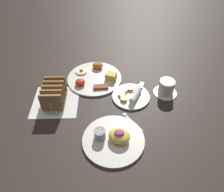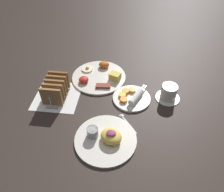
{
  "view_description": "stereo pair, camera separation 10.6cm",
  "coord_description": "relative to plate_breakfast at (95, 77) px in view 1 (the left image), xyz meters",
  "views": [
    {
      "loc": [
        0.04,
        -0.73,
        0.76
      ],
      "look_at": [
        0.06,
        0.03,
        0.03
      ],
      "focal_mm": 35.0,
      "sensor_mm": 36.0,
      "label": 1
    },
    {
      "loc": [
        0.14,
        -0.73,
        0.76
      ],
      "look_at": [
        0.06,
        0.03,
        0.03
      ],
      "focal_mm": 35.0,
      "sensor_mm": 36.0,
      "label": 2
    }
  ],
  "objects": [
    {
      "name": "teaspoon",
      "position": [
        0.17,
        -0.29,
        -0.01
      ],
      "size": [
        0.09,
        0.11,
        0.01
      ],
      "color": "silver",
      "rests_on": "ground_plane"
    },
    {
      "name": "napkin_flat",
      "position": [
        -0.19,
        -0.17,
        -0.01
      ],
      "size": [
        0.22,
        0.22,
        0.0
      ],
      "color": "white",
      "rests_on": "ground_plane"
    },
    {
      "name": "plate_foreground",
      "position": [
        0.09,
        -0.41,
        0.0
      ],
      "size": [
        0.26,
        0.26,
        0.06
      ],
      "color": "silver",
      "rests_on": "ground_plane"
    },
    {
      "name": "coffee_cup",
      "position": [
        0.36,
        -0.12,
        0.03
      ],
      "size": [
        0.12,
        0.12,
        0.08
      ],
      "color": "silver",
      "rests_on": "ground_plane"
    },
    {
      "name": "plate_condiments",
      "position": [
        0.19,
        -0.15,
        0.0
      ],
      "size": [
        0.19,
        0.19,
        0.04
      ],
      "color": "silver",
      "rests_on": "ground_plane"
    },
    {
      "name": "toast_rack",
      "position": [
        -0.19,
        -0.17,
        0.04
      ],
      "size": [
        0.1,
        0.18,
        0.1
      ],
      "color": "#B7B7BC",
      "rests_on": "ground_plane"
    },
    {
      "name": "plate_breakfast",
      "position": [
        0.0,
        0.0,
        0.0
      ],
      "size": [
        0.29,
        0.29,
        0.05
      ],
      "color": "silver",
      "rests_on": "ground_plane"
    },
    {
      "name": "ground_plane",
      "position": [
        0.04,
        -0.21,
        -0.01
      ],
      "size": [
        3.0,
        3.0,
        0.0
      ],
      "primitive_type": "plane",
      "color": "#332823"
    }
  ]
}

